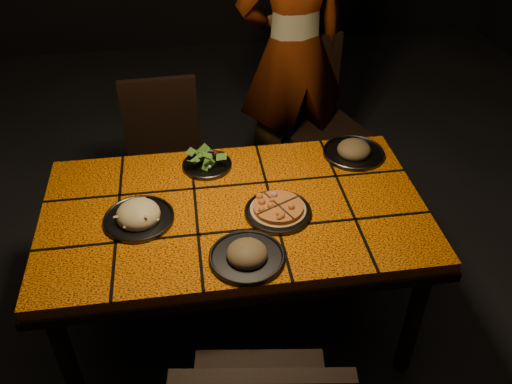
{
  "coord_description": "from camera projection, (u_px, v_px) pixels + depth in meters",
  "views": [
    {
      "loc": [
        -0.16,
        -1.75,
        2.2
      ],
      "look_at": [
        0.09,
        -0.0,
        0.82
      ],
      "focal_mm": 38.0,
      "sensor_mm": 36.0,
      "label": 1
    }
  ],
  "objects": [
    {
      "name": "room_shell",
      "position": [
        229.0,
        34.0,
        1.81
      ],
      "size": [
        6.04,
        7.04,
        3.08
      ],
      "color": "black",
      "rests_on": "ground"
    },
    {
      "name": "dining_table",
      "position": [
        235.0,
        221.0,
        2.32
      ],
      "size": [
        1.62,
        0.92,
        0.75
      ],
      "color": "orange",
      "rests_on": "ground"
    },
    {
      "name": "chair_far_left",
      "position": [
        164.0,
        151.0,
        3.01
      ],
      "size": [
        0.43,
        0.43,
        0.91
      ],
      "rotation": [
        0.0,
        0.0,
        0.04
      ],
      "color": "black",
      "rests_on": "ground"
    },
    {
      "name": "chair_far_right",
      "position": [
        315.0,
        112.0,
        3.27
      ],
      "size": [
        0.57,
        0.57,
        0.99
      ],
      "rotation": [
        0.0,
        0.0,
        0.34
      ],
      "color": "black",
      "rests_on": "ground"
    },
    {
      "name": "diner",
      "position": [
        293.0,
        51.0,
        3.09
      ],
      "size": [
        0.76,
        0.58,
        1.86
      ],
      "primitive_type": "imported",
      "rotation": [
        0.0,
        0.0,
        3.36
      ],
      "color": "brown",
      "rests_on": "ground"
    },
    {
      "name": "plate_pizza",
      "position": [
        278.0,
        210.0,
        2.23
      ],
      "size": [
        0.31,
        0.31,
        0.04
      ],
      "color": "#3D3D42",
      "rests_on": "dining_table"
    },
    {
      "name": "plate_pasta",
      "position": [
        138.0,
        216.0,
        2.19
      ],
      "size": [
        0.29,
        0.29,
        0.09
      ],
      "color": "#3D3D42",
      "rests_on": "dining_table"
    },
    {
      "name": "plate_salad",
      "position": [
        207.0,
        162.0,
        2.49
      ],
      "size": [
        0.23,
        0.23,
        0.07
      ],
      "color": "#3D3D42",
      "rests_on": "dining_table"
    },
    {
      "name": "plate_mushroom_a",
      "position": [
        247.0,
        254.0,
        2.02
      ],
      "size": [
        0.29,
        0.29,
        0.09
      ],
      "color": "#3D3D42",
      "rests_on": "dining_table"
    },
    {
      "name": "plate_mushroom_b",
      "position": [
        354.0,
        150.0,
        2.57
      ],
      "size": [
        0.29,
        0.29,
        0.1
      ],
      "color": "#3D3D42",
      "rests_on": "dining_table"
    }
  ]
}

